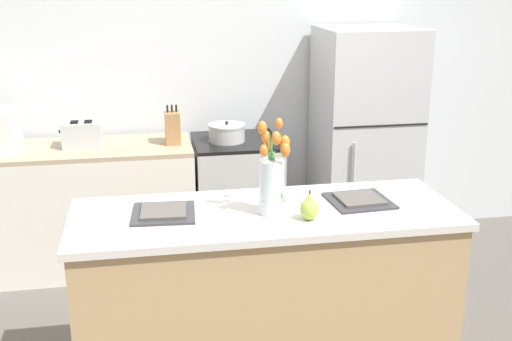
{
  "coord_description": "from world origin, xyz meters",
  "views": [
    {
      "loc": [
        -0.54,
        -2.74,
        2.03
      ],
      "look_at": [
        0.0,
        0.25,
        1.08
      ],
      "focal_mm": 45.0,
      "sensor_mm": 36.0,
      "label": 1
    }
  ],
  "objects": [
    {
      "name": "back_wall",
      "position": [
        0.0,
        2.0,
        1.35
      ],
      "size": [
        5.2,
        0.08,
        2.7
      ],
      "color": "silver",
      "rests_on": "ground_plane"
    },
    {
      "name": "kitchen_island",
      "position": [
        0.0,
        0.0,
        0.48
      ],
      "size": [
        1.8,
        0.66,
        0.96
      ],
      "color": "tan",
      "rests_on": "ground_plane"
    },
    {
      "name": "back_counter",
      "position": [
        -1.06,
        1.6,
        0.44
      ],
      "size": [
        1.68,
        0.6,
        0.89
      ],
      "color": "silver",
      "rests_on": "ground_plane"
    },
    {
      "name": "stove_range",
      "position": [
        0.1,
        1.6,
        0.44
      ],
      "size": [
        0.6,
        0.61,
        0.89
      ],
      "color": "#B2B5B7",
      "rests_on": "ground_plane"
    },
    {
      "name": "refrigerator",
      "position": [
        1.05,
        1.6,
        0.83
      ],
      "size": [
        0.68,
        0.67,
        1.65
      ],
      "color": "#B7BABC",
      "rests_on": "ground_plane"
    },
    {
      "name": "flower_vase",
      "position": [
        0.02,
        -0.04,
        1.13
      ],
      "size": [
        0.14,
        0.17,
        0.44
      ],
      "color": "silver",
      "rests_on": "kitchen_island"
    },
    {
      "name": "pear_figurine",
      "position": [
        0.17,
        -0.14,
        1.01
      ],
      "size": [
        0.09,
        0.09,
        0.14
      ],
      "color": "#9EBC47",
      "rests_on": "kitchen_island"
    },
    {
      "name": "plate_setting_left",
      "position": [
        -0.47,
        0.04,
        0.97
      ],
      "size": [
        0.3,
        0.3,
        0.02
      ],
      "color": "#333338",
      "rests_on": "kitchen_island"
    },
    {
      "name": "plate_setting_right",
      "position": [
        0.47,
        0.04,
        0.97
      ],
      "size": [
        0.3,
        0.3,
        0.02
      ],
      "color": "#333338",
      "rests_on": "kitchen_island"
    },
    {
      "name": "toaster",
      "position": [
        -0.95,
        1.61,
        0.97
      ],
      "size": [
        0.28,
        0.18,
        0.17
      ],
      "color": "#B7BABC",
      "rests_on": "back_counter"
    },
    {
      "name": "cooking_pot",
      "position": [
        0.03,
        1.57,
        0.95
      ],
      "size": [
        0.26,
        0.26,
        0.14
      ],
      "color": "#B2B5B7",
      "rests_on": "stove_range"
    },
    {
      "name": "knife_block",
      "position": [
        -0.34,
        1.58,
        1.0
      ],
      "size": [
        0.1,
        0.14,
        0.27
      ],
      "color": "#A37547",
      "rests_on": "back_counter"
    }
  ]
}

